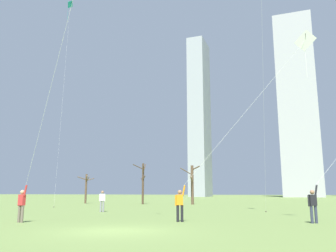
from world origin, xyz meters
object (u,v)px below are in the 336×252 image
kite_flyer_midfield_left_white (202,175)px  bare_tree_right_of_center (143,181)px  kite_flyer_midfield_center_blue (32,163)px  bare_tree_rightmost (192,183)px  bare_tree_left_of_center (86,187)px  distant_kite_drifting_left_teal (69,16)px  bystander_watching_nearby (102,200)px

kite_flyer_midfield_left_white → bare_tree_right_of_center: bearing=120.8°
kite_flyer_midfield_center_blue → kite_flyer_midfield_left_white: bearing=25.8°
bare_tree_right_of_center → bare_tree_rightmost: bearing=9.7°
bare_tree_right_of_center → bare_tree_rightmost: bare_tree_right_of_center is taller
kite_flyer_midfield_left_white → bare_tree_left_of_center: (-22.60, 23.61, -0.15)m
distant_kite_drifting_left_teal → bare_tree_right_of_center: bearing=47.2°
bare_tree_left_of_center → bystander_watching_nearby: bearing=-53.2°
bare_tree_right_of_center → kite_flyer_midfield_center_blue: bearing=-77.1°
kite_flyer_midfield_left_white → bystander_watching_nearby: 11.61m
distant_kite_drifting_left_teal → bare_tree_left_of_center: bearing=100.5°
bare_tree_left_of_center → bare_tree_rightmost: bearing=4.4°
kite_flyer_midfield_center_blue → bystander_watching_nearby: kite_flyer_midfield_center_blue is taller
kite_flyer_midfield_center_blue → bare_tree_rightmost: 28.53m
bystander_watching_nearby → kite_flyer_midfield_center_blue: bearing=-79.6°
bare_tree_rightmost → bare_tree_left_of_center: bearing=-175.6°
distant_kite_drifting_left_teal → bystander_watching_nearby: bearing=-40.1°
kite_flyer_midfield_center_blue → bare_tree_rightmost: kite_flyer_midfield_center_blue is taller
kite_flyer_midfield_center_blue → bare_tree_right_of_center: bearing=102.9°
kite_flyer_midfield_left_white → bare_tree_rightmost: size_ratio=2.11×
kite_flyer_midfield_left_white → bare_tree_right_of_center: 27.55m
bystander_watching_nearby → bare_tree_rightmost: bare_tree_rightmost is taller
bare_tree_rightmost → bystander_watching_nearby: bearing=-95.9°
bare_tree_right_of_center → bare_tree_rightmost: (6.33, 1.08, -0.26)m
kite_flyer_midfield_left_white → kite_flyer_midfield_center_blue: (-7.80, -3.78, 0.59)m
kite_flyer_midfield_left_white → distant_kite_drifting_left_teal: bearing=142.9°
bystander_watching_nearby → distant_kite_drifting_left_teal: distant_kite_drifting_left_teal is taller
distant_kite_drifting_left_teal → bare_tree_rightmost: 26.34m
distant_kite_drifting_left_teal → bare_tree_left_of_center: distant_kite_drifting_left_teal is taller
bare_tree_left_of_center → bare_tree_rightmost: bare_tree_rightmost is taller
kite_flyer_midfield_left_white → bare_tree_right_of_center: (-14.09, 23.68, 0.51)m
bare_tree_rightmost → kite_flyer_midfield_left_white: bearing=-72.6°
kite_flyer_midfield_center_blue → bare_tree_left_of_center: kite_flyer_midfield_center_blue is taller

